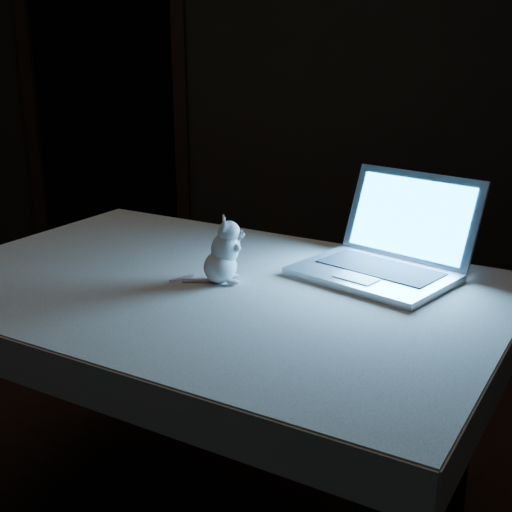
# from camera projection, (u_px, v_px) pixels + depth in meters

# --- Properties ---
(floor) EXTENTS (5.00, 5.00, 0.00)m
(floor) POSITION_uv_depth(u_px,v_px,m) (193.00, 502.00, 2.11)
(floor) COLOR black
(floor) RESTS_ON ground
(back_wall) EXTENTS (4.50, 0.04, 2.60)m
(back_wall) POSITION_uv_depth(u_px,v_px,m) (280.00, 49.00, 4.07)
(back_wall) COLOR black
(back_wall) RESTS_ON ground
(doorway) EXTENTS (1.06, 0.36, 2.13)m
(doorway) POSITION_uv_depth(u_px,v_px,m) (105.00, 88.00, 4.28)
(doorway) COLOR black
(doorway) RESTS_ON back_wall
(table) EXTENTS (1.63, 1.36, 0.75)m
(table) POSITION_uv_depth(u_px,v_px,m) (212.00, 412.00, 1.90)
(table) COLOR black
(table) RESTS_ON floor
(tablecloth) EXTENTS (1.80, 1.65, 0.10)m
(tablecloth) POSITION_uv_depth(u_px,v_px,m) (237.00, 296.00, 1.83)
(tablecloth) COLOR beige
(tablecloth) RESTS_ON table
(laptop) EXTENTS (0.52, 0.51, 0.27)m
(laptop) POSITION_uv_depth(u_px,v_px,m) (375.00, 230.00, 1.77)
(laptop) COLOR #B5B4BA
(laptop) RESTS_ON tablecloth
(plush_mouse) EXTENTS (0.16, 0.16, 0.17)m
(plush_mouse) POSITION_uv_depth(u_px,v_px,m) (220.00, 250.00, 1.76)
(plush_mouse) COLOR silver
(plush_mouse) RESTS_ON tablecloth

